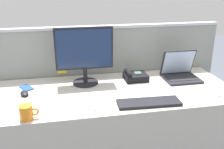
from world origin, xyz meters
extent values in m
cube|color=#ADA89E|center=(0.00, 0.00, 0.37)|extent=(1.99, 0.81, 0.74)
cube|color=gray|center=(0.00, 0.45, 0.58)|extent=(2.25, 0.06, 1.17)
cube|color=#B7BAC1|center=(0.00, 0.45, 1.18)|extent=(2.25, 0.07, 0.02)
cube|color=yellow|center=(-0.40, 0.41, 0.82)|extent=(0.08, 0.01, 0.09)
cube|color=yellow|center=(0.87, 0.41, 0.81)|extent=(0.09, 0.01, 0.07)
cube|color=#66ADD1|center=(-0.07, 0.41, 0.93)|extent=(0.07, 0.01, 0.09)
cylinder|color=black|center=(-0.21, 0.20, 0.75)|extent=(0.22, 0.22, 0.02)
cylinder|color=black|center=(-0.21, 0.20, 0.82)|extent=(0.04, 0.04, 0.13)
cube|color=black|center=(-0.21, 0.21, 1.05)|extent=(0.48, 0.03, 0.36)
cube|color=#19284C|center=(-0.21, 0.19, 1.05)|extent=(0.45, 0.01, 0.33)
cube|color=#232328|center=(0.65, 0.11, 0.75)|extent=(0.31, 0.26, 0.02)
cube|color=black|center=(0.65, 0.12, 0.76)|extent=(0.27, 0.19, 0.00)
cube|color=#232328|center=(0.65, 0.21, 0.88)|extent=(0.31, 0.09, 0.24)
cube|color=#9EB2D1|center=(0.65, 0.20, 0.87)|extent=(0.28, 0.07, 0.22)
cube|color=black|center=(0.24, 0.19, 0.77)|extent=(0.20, 0.17, 0.06)
cube|color=#4C6B5B|center=(0.27, 0.21, 0.80)|extent=(0.06, 0.06, 0.01)
cylinder|color=black|center=(0.17, 0.19, 0.81)|extent=(0.04, 0.16, 0.04)
cube|color=black|center=(0.20, -0.29, 0.75)|extent=(0.46, 0.17, 0.02)
ellipsoid|color=black|center=(-0.70, 0.04, 0.76)|extent=(0.09, 0.11, 0.03)
cube|color=blue|center=(-0.70, 0.19, 0.74)|extent=(0.13, 0.15, 0.01)
cube|color=silver|center=(-0.19, -0.25, 0.74)|extent=(0.12, 0.14, 0.01)
cube|color=#B7BAC1|center=(0.84, -0.24, 0.74)|extent=(0.16, 0.16, 0.01)
cylinder|color=orange|center=(-0.64, -0.34, 0.79)|extent=(0.08, 0.08, 0.10)
torus|color=orange|center=(-0.59, -0.34, 0.79)|extent=(0.05, 0.01, 0.05)
camera|label=1|loc=(-0.39, -1.90, 1.60)|focal=41.87mm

